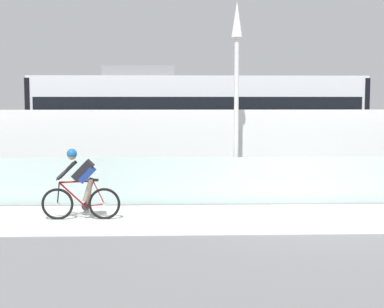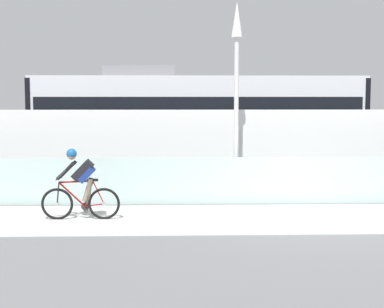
% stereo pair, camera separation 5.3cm
% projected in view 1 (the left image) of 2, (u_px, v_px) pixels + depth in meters
% --- Properties ---
extents(ground_plane, '(200.00, 200.00, 0.00)m').
position_uv_depth(ground_plane, '(310.00, 218.00, 13.09)').
color(ground_plane, slate).
extents(bike_path_deck, '(32.00, 3.20, 0.01)m').
position_uv_depth(bike_path_deck, '(310.00, 218.00, 13.09)').
color(bike_path_deck, beige).
rests_on(bike_path_deck, ground).
extents(glass_parapet, '(32.00, 0.05, 1.21)m').
position_uv_depth(glass_parapet, '(294.00, 180.00, 14.87)').
color(glass_parapet, '#ADC6C1').
rests_on(glass_parapet, ground).
extents(concrete_barrier_wall, '(32.00, 0.36, 2.39)m').
position_uv_depth(concrete_barrier_wall, '(281.00, 151.00, 16.60)').
color(concrete_barrier_wall, silver).
rests_on(concrete_barrier_wall, ground).
extents(tram_rail_near, '(32.00, 0.08, 0.01)m').
position_uv_depth(tram_rail_near, '(266.00, 180.00, 19.19)').
color(tram_rail_near, '#595654').
rests_on(tram_rail_near, ground).
extents(tram_rail_far, '(32.00, 0.08, 0.01)m').
position_uv_depth(tram_rail_far, '(260.00, 174.00, 20.62)').
color(tram_rail_far, '#595654').
rests_on(tram_rail_far, ground).
extents(tram, '(11.06, 2.54, 3.81)m').
position_uv_depth(tram, '(197.00, 123.00, 19.64)').
color(tram, silver).
rests_on(tram, ground).
extents(cyclist_on_bike, '(1.77, 0.58, 1.61)m').
position_uv_depth(cyclist_on_bike, '(81.00, 185.00, 12.84)').
color(cyclist_on_bike, black).
rests_on(cyclist_on_bike, ground).
extents(lamp_post_antenna, '(0.28, 0.28, 5.20)m').
position_uv_depth(lamp_post_antenna, '(237.00, 76.00, 14.86)').
color(lamp_post_antenna, gray).
rests_on(lamp_post_antenna, ground).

